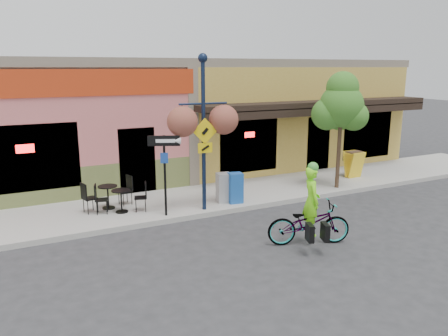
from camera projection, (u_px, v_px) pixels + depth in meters
name	position (u px, v px, depth m)	size (l,w,h in m)	color
ground	(270.00, 213.00, 12.87)	(90.00, 90.00, 0.00)	#2D2D30
sidewalk	(238.00, 194.00, 14.60)	(24.00, 3.00, 0.15)	#9E9B93
curb	(261.00, 206.00, 13.33)	(24.00, 0.12, 0.15)	#A8A59E
building	(178.00, 113.00, 18.90)	(18.20, 8.20, 4.50)	#C86363
bicycle	(309.00, 223.00, 10.53)	(0.70, 2.02, 1.06)	maroon
cyclist_rider	(311.00, 211.00, 10.48)	(0.61, 0.40, 1.68)	#81FF1A
lamp_post	(204.00, 134.00, 12.27)	(1.42, 0.57, 4.44)	#111D36
one_way_sign	(165.00, 176.00, 11.99)	(0.87, 0.19, 2.27)	black
cafe_set_left	(108.00, 194.00, 12.75)	(1.49, 0.74, 0.89)	black
cafe_set_right	(121.00, 198.00, 12.41)	(1.43, 0.72, 0.86)	black
newspaper_box_blue	(235.00, 188.00, 13.30)	(0.42, 0.37, 0.92)	#1B53A6
newspaper_box_grey	(224.00, 188.00, 13.38)	(0.42, 0.38, 0.90)	#9F9F9F
street_tree	(340.00, 130.00, 14.64)	(1.55, 1.55, 3.98)	#3D7A26
sandwich_board	(357.00, 165.00, 16.22)	(0.60, 0.44, 1.00)	yellow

